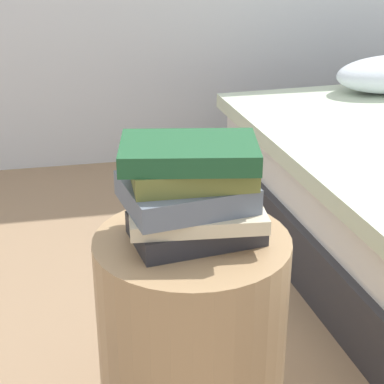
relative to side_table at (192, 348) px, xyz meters
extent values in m
cylinder|color=tan|center=(0.00, 0.00, 0.00)|extent=(0.42, 0.42, 0.57)
cube|color=#28282D|center=(0.01, 0.00, 0.31)|extent=(0.28, 0.20, 0.05)
cube|color=beige|center=(0.01, 0.00, 0.35)|extent=(0.29, 0.21, 0.03)
cube|color=slate|center=(-0.01, 0.01, 0.39)|extent=(0.28, 0.25, 0.05)
cube|color=olive|center=(0.00, 0.01, 0.44)|extent=(0.25, 0.18, 0.04)
cube|color=#1E512D|center=(-0.01, 0.00, 0.48)|extent=(0.30, 0.22, 0.04)
camera|label=1|loc=(-0.24, -1.19, 0.93)|focal=60.80mm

